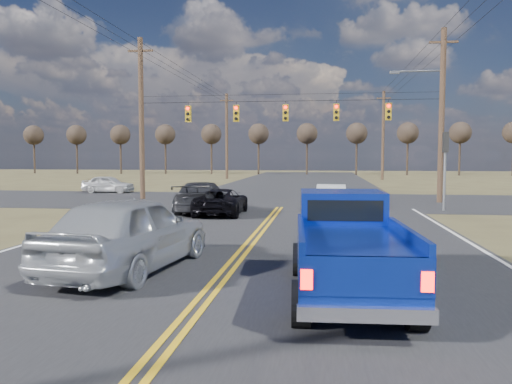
# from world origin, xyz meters

# --- Properties ---
(ground) EXTENTS (160.00, 160.00, 0.00)m
(ground) POSITION_xyz_m (0.00, 0.00, 0.00)
(ground) COLOR brown
(ground) RESTS_ON ground
(road_main) EXTENTS (14.00, 120.00, 0.02)m
(road_main) POSITION_xyz_m (0.00, 10.00, 0.00)
(road_main) COLOR #28282B
(road_main) RESTS_ON ground
(road_cross) EXTENTS (120.00, 12.00, 0.02)m
(road_cross) POSITION_xyz_m (0.00, 18.00, 0.00)
(road_cross) COLOR #28282B
(road_cross) RESTS_ON ground
(signal_gantry) EXTENTS (19.60, 4.83, 10.00)m
(signal_gantry) POSITION_xyz_m (0.50, 17.79, 5.06)
(signal_gantry) COLOR #473323
(signal_gantry) RESTS_ON ground
(utility_poles) EXTENTS (19.60, 58.32, 10.00)m
(utility_poles) POSITION_xyz_m (0.00, 17.00, 5.23)
(utility_poles) COLOR #473323
(utility_poles) RESTS_ON ground
(treeline) EXTENTS (87.00, 117.80, 7.40)m
(treeline) POSITION_xyz_m (0.00, 26.96, 5.70)
(treeline) COLOR #33261C
(treeline) RESTS_ON ground
(pickup_truck) EXTENTS (2.32, 5.35, 1.97)m
(pickup_truck) POSITION_xyz_m (2.69, -2.31, 0.96)
(pickup_truck) COLOR black
(pickup_truck) RESTS_ON ground
(silver_suv) EXTENTS (2.88, 5.65, 1.84)m
(silver_suv) POSITION_xyz_m (-2.32, -0.85, 0.92)
(silver_suv) COLOR #A7ABAF
(silver_suv) RESTS_ON ground
(black_suv) EXTENTS (2.10, 4.44, 1.22)m
(black_suv) POSITION_xyz_m (-2.42, 10.51, 0.61)
(black_suv) COLOR black
(black_suv) RESTS_ON ground
(white_car_queue) EXTENTS (1.47, 4.04, 1.32)m
(white_car_queue) POSITION_xyz_m (2.66, 13.08, 0.66)
(white_car_queue) COLOR silver
(white_car_queue) RESTS_ON ground
(dgrey_car_queue) EXTENTS (2.31, 5.20, 1.48)m
(dgrey_car_queue) POSITION_xyz_m (-3.54, 11.37, 0.74)
(dgrey_car_queue) COLOR #2C2D31
(dgrey_car_queue) RESTS_ON ground
(cross_car_west) EXTENTS (1.60, 3.80, 1.28)m
(cross_car_west) POSITION_xyz_m (-13.46, 22.89, 0.64)
(cross_car_west) COLOR silver
(cross_car_west) RESTS_ON ground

